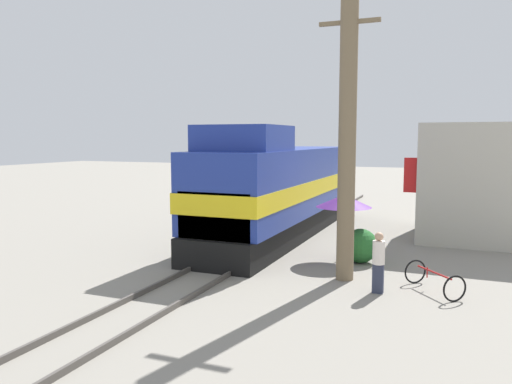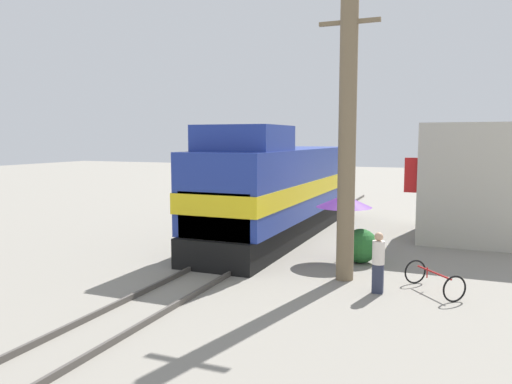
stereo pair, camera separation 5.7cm
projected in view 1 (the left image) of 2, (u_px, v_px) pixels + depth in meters
ground_plane at (238, 258)px, 17.98m from camera, size 120.00×120.00×0.00m
rail_near at (220, 254)px, 18.25m from camera, size 0.08×41.76×0.15m
rail_far at (257, 258)px, 17.71m from camera, size 0.08×41.76×0.15m
locomotive at (279, 190)px, 21.76m from camera, size 3.11×13.94×4.77m
utility_pole at (347, 135)px, 14.84m from camera, size 1.80×0.53×8.71m
vendor_umbrella at (344, 201)px, 17.60m from camera, size 1.96×1.96×2.33m
billboard_sign at (433, 180)px, 19.85m from camera, size 2.24×0.12×3.53m
shrub_cluster at (361, 246)px, 17.28m from camera, size 1.19×1.19×1.19m
person_bystander at (378, 260)px, 13.84m from camera, size 0.34×0.34×1.72m
bicycle at (434, 279)px, 13.97m from camera, size 1.70×1.87×0.72m
building_block_distant at (483, 182)px, 21.33m from camera, size 5.08×5.26×4.92m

